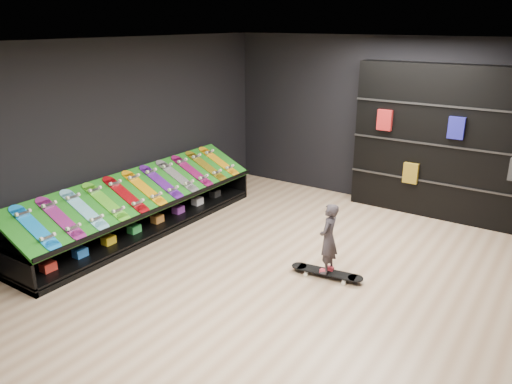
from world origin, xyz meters
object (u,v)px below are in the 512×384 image
Objects in this scene: back_shelving at (450,144)px; child at (328,252)px; floor_skateboard at (327,274)px; display_rack at (144,216)px.

back_shelving reaches higher than child.
child is (0.00, 0.00, 0.33)m from floor_skateboard.
floor_skateboard is (-0.68, -3.08, -1.24)m from back_shelving.
child is at bearing -102.50° from back_shelving.
back_shelving is 3.28m from child.
display_rack is at bearing -139.13° from back_shelving.
display_rack is 5.18m from back_shelving.
child is at bearing 4.36° from display_rack.
display_rack is at bearing -91.64° from child.
floor_skateboard is at bearing 4.36° from display_rack.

